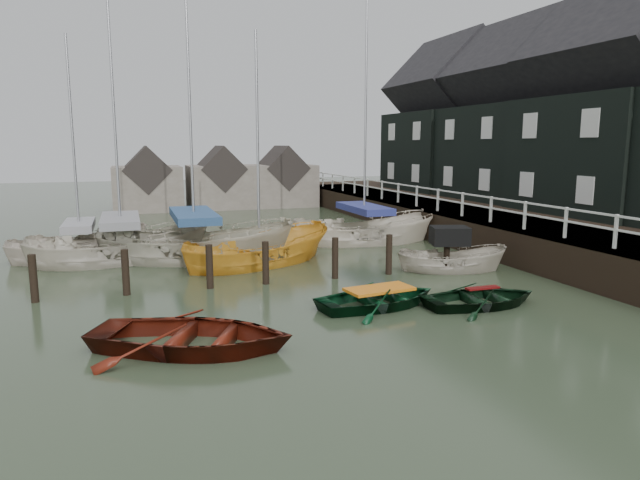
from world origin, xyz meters
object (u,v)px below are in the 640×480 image
object	(u,v)px
sailboat_a	(123,259)
sailboat_c	(260,263)
sailboat_d	(364,241)
sailboat_b	(195,259)
sailboat_e	(81,256)
motorboat	(451,268)
rowboat_red	(192,350)
rowboat_green	(379,306)
rowboat_dkgreen	(482,306)

from	to	relation	value
sailboat_a	sailboat_c	distance (m)	5.42
sailboat_a	sailboat_d	distance (m)	10.60
sailboat_b	sailboat_e	world-z (taller)	sailboat_b
motorboat	sailboat_e	world-z (taller)	sailboat_e
sailboat_a	sailboat_e	distance (m)	2.06
rowboat_red	rowboat_green	distance (m)	5.64
motorboat	sailboat_e	distance (m)	14.55
rowboat_dkgreen	sailboat_a	xyz separation A→B (m)	(-9.62, 9.82, 0.06)
sailboat_c	motorboat	bearing A→B (deg)	-141.04
motorboat	sailboat_d	size ratio (longest dim) A/B	0.33
rowboat_green	sailboat_c	world-z (taller)	sailboat_c
rowboat_red	sailboat_a	bearing A→B (deg)	33.46
sailboat_b	sailboat_d	xyz separation A→B (m)	(7.85, 1.59, 0.00)
rowboat_red	sailboat_e	size ratio (longest dim) A/B	0.46
sailboat_d	sailboat_a	bearing A→B (deg)	100.63
rowboat_green	rowboat_dkgreen	bearing A→B (deg)	-114.75
sailboat_a	sailboat_d	xyz separation A→B (m)	(10.57, 0.87, 0.00)
sailboat_a	sailboat_c	world-z (taller)	sailboat_a
rowboat_red	sailboat_c	distance (m)	9.22
rowboat_red	sailboat_e	xyz separation A→B (m)	(-3.08, 12.08, 0.06)
rowboat_red	sailboat_e	bearing A→B (deg)	39.85
motorboat	sailboat_c	xyz separation A→B (m)	(-6.23, 3.45, -0.10)
motorboat	sailboat_a	xyz separation A→B (m)	(-11.18, 5.66, -0.05)
rowboat_dkgreen	sailboat_c	bearing A→B (deg)	31.96
rowboat_dkgreen	motorboat	bearing A→B (deg)	-20.17
rowboat_dkgreen	sailboat_d	bearing A→B (deg)	-4.65
sailboat_a	sailboat_b	distance (m)	2.81
rowboat_red	rowboat_green	world-z (taller)	rowboat_red
rowboat_red	rowboat_dkgreen	xyz separation A→B (m)	(8.12, 0.94, 0.00)
sailboat_a	rowboat_green	bearing A→B (deg)	-152.28
sailboat_b	sailboat_c	xyz separation A→B (m)	(2.24, -1.50, -0.05)
rowboat_red	sailboat_d	size ratio (longest dim) A/B	0.36
sailboat_a	sailboat_b	bearing A→B (deg)	-114.45
sailboat_c	sailboat_a	bearing A→B (deg)	43.81
sailboat_c	rowboat_dkgreen	bearing A→B (deg)	-170.53
sailboat_a	sailboat_e	world-z (taller)	sailboat_a
rowboat_green	rowboat_red	bearing A→B (deg)	100.77
sailboat_c	sailboat_b	bearing A→B (deg)	34.16
rowboat_dkgreen	sailboat_b	size ratio (longest dim) A/B	0.26
sailboat_c	sailboat_d	world-z (taller)	sailboat_d
motorboat	sailboat_a	size ratio (longest dim) A/B	0.37
sailboat_c	sailboat_d	size ratio (longest dim) A/B	0.78
sailboat_c	rowboat_red	bearing A→B (deg)	135.90
sailboat_b	sailboat_d	world-z (taller)	sailboat_b
rowboat_red	motorboat	size ratio (longest dim) A/B	1.08
rowboat_green	sailboat_a	distance (m)	11.28
motorboat	sailboat_a	bearing A→B (deg)	80.40
rowboat_red	sailboat_b	size ratio (longest dim) A/B	0.34
rowboat_dkgreen	sailboat_a	distance (m)	13.74
rowboat_green	motorboat	distance (m)	5.46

